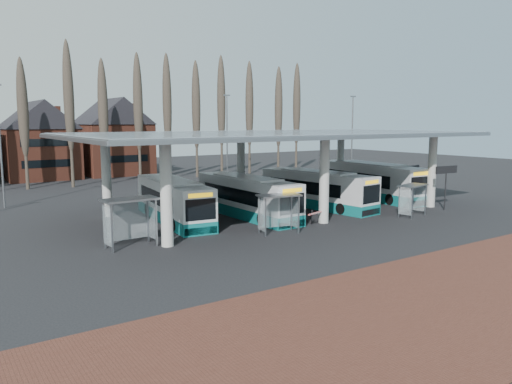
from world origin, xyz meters
TOP-DOWN VIEW (x-y plane):
  - ground at (0.00, 0.00)m, footprint 140.00×140.00m
  - station_canopy at (0.00, 8.00)m, footprint 32.00×16.00m
  - poplar_row at (0.00, 33.00)m, footprint 45.10×1.10m
  - lamp_post_a at (-18.00, 22.00)m, footprint 0.80×0.16m
  - lamp_post_b at (6.00, 26.00)m, footprint 0.80×0.16m
  - lamp_post_c at (20.00, 20.00)m, footprint 0.80×0.16m
  - bus_0 at (-8.55, 9.22)m, footprint 3.56×11.15m
  - bus_1 at (-3.18, 7.72)m, footprint 2.46×11.07m
  - bus_2 at (3.92, 7.86)m, footprint 3.70×11.32m
  - bus_3 at (11.28, 8.85)m, footprint 3.27×12.19m
  - shelter_0 at (-13.84, 3.59)m, footprint 3.11×1.62m
  - shelter_1 at (-4.62, 1.74)m, footprint 2.94×1.88m
  - shelter_2 at (7.20, 0.70)m, footprint 2.83×1.84m
  - info_sign_0 at (11.73, 0.93)m, footprint 2.42×0.30m
  - info_sign_1 at (14.06, 6.04)m, footprint 2.08×0.58m
  - barrier at (-0.96, 2.30)m, footprint 1.95×0.85m

SIDE VIEW (x-z plane):
  - ground at x=0.00m, z-range 0.00..0.00m
  - barrier at x=-0.96m, z-range 0.28..1.29m
  - bus_0 at x=-8.55m, z-range -0.09..2.96m
  - bus_1 at x=-3.18m, z-range -0.09..2.98m
  - bus_2 at x=3.92m, z-range -0.09..3.00m
  - bus_3 at x=11.28m, z-range -0.10..3.26m
  - shelter_2 at x=7.20m, z-range 0.55..2.97m
  - shelter_1 at x=-4.62m, z-range 0.57..3.10m
  - shelter_0 at x=-13.84m, z-range 0.65..3.49m
  - info_sign_1 at x=14.06m, z-range 1.06..4.20m
  - info_sign_0 at x=11.73m, z-range 1.22..4.81m
  - lamp_post_a at x=-18.00m, z-range 0.25..10.42m
  - lamp_post_b at x=6.00m, z-range 0.25..10.42m
  - lamp_post_c at x=20.00m, z-range 0.25..10.42m
  - station_canopy at x=0.00m, z-range 2.51..8.85m
  - poplar_row at x=0.00m, z-range 1.53..16.03m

